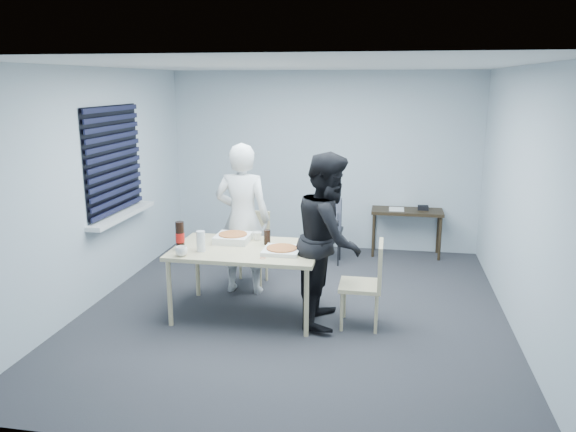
% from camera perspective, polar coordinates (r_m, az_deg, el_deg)
% --- Properties ---
extents(room, '(5.00, 5.00, 5.00)m').
position_cam_1_polar(room, '(6.91, -17.03, 4.59)').
color(room, '#2E2E33').
rests_on(room, ground).
extents(dining_table, '(1.52, 0.97, 0.74)m').
position_cam_1_polar(dining_table, '(5.92, -4.23, -3.81)').
color(dining_table, '#C5B08B').
rests_on(dining_table, ground).
extents(chair_far, '(0.42, 0.42, 0.89)m').
position_cam_1_polar(chair_far, '(6.92, -3.73, -2.70)').
color(chair_far, '#C5B08B').
rests_on(chair_far, ground).
extents(chair_right, '(0.42, 0.42, 0.89)m').
position_cam_1_polar(chair_right, '(5.73, 8.25, -6.30)').
color(chair_right, '#C5B08B').
rests_on(chair_right, ground).
extents(person_white, '(0.65, 0.42, 1.77)m').
position_cam_1_polar(person_white, '(6.53, -4.63, -0.31)').
color(person_white, silver).
rests_on(person_white, ground).
extents(person_black, '(0.47, 0.86, 1.77)m').
position_cam_1_polar(person_black, '(5.71, 4.19, -2.33)').
color(person_black, black).
rests_on(person_black, ground).
extents(side_table, '(1.00, 0.44, 0.67)m').
position_cam_1_polar(side_table, '(8.16, 11.99, 0.08)').
color(side_table, '#302416').
rests_on(side_table, ground).
extents(stool, '(0.34, 0.34, 0.48)m').
position_cam_1_polar(stool, '(7.72, 4.25, -2.11)').
color(stool, black).
rests_on(stool, ground).
extents(backpack, '(0.30, 0.22, 0.43)m').
position_cam_1_polar(backpack, '(7.63, 4.29, 0.16)').
color(backpack, '#595B65').
rests_on(backpack, stool).
extents(pizza_box_a, '(0.36, 0.36, 0.09)m').
position_cam_1_polar(pizza_box_a, '(6.14, -5.61, -2.20)').
color(pizza_box_a, white).
rests_on(pizza_box_a, dining_table).
extents(pizza_box_b, '(0.37, 0.37, 0.05)m').
position_cam_1_polar(pizza_box_b, '(5.74, -0.64, -3.47)').
color(pizza_box_b, white).
rests_on(pizza_box_b, dining_table).
extents(mug_a, '(0.17, 0.17, 0.10)m').
position_cam_1_polar(mug_a, '(5.71, -10.77, -3.54)').
color(mug_a, white).
rests_on(mug_a, dining_table).
extents(mug_b, '(0.10, 0.10, 0.09)m').
position_cam_1_polar(mug_b, '(6.18, -3.14, -2.03)').
color(mug_b, white).
rests_on(mug_b, dining_table).
extents(cola_glass, '(0.09, 0.09, 0.16)m').
position_cam_1_polar(cola_glass, '(6.00, -2.13, -2.17)').
color(cola_glass, black).
rests_on(cola_glass, dining_table).
extents(soda_bottle, '(0.09, 0.09, 0.29)m').
position_cam_1_polar(soda_bottle, '(5.91, -10.91, -2.02)').
color(soda_bottle, black).
rests_on(soda_bottle, dining_table).
extents(plastic_cups, '(0.12, 0.12, 0.21)m').
position_cam_1_polar(plastic_cups, '(5.82, -8.85, -2.55)').
color(plastic_cups, silver).
rests_on(plastic_cups, dining_table).
extents(rubber_band, '(0.07, 0.07, 0.00)m').
position_cam_1_polar(rubber_band, '(5.56, -2.59, -4.30)').
color(rubber_band, red).
rests_on(rubber_band, dining_table).
extents(papers, '(0.24, 0.31, 0.00)m').
position_cam_1_polar(papers, '(8.15, 10.96, 0.68)').
color(papers, white).
rests_on(papers, side_table).
extents(black_box, '(0.16, 0.12, 0.06)m').
position_cam_1_polar(black_box, '(8.18, 13.56, 0.82)').
color(black_box, black).
rests_on(black_box, side_table).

